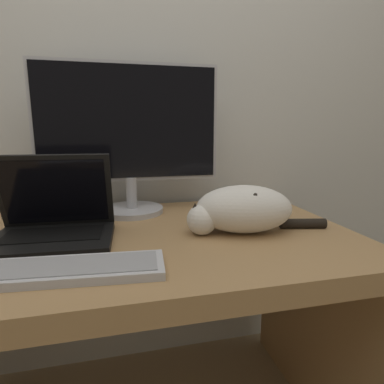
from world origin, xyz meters
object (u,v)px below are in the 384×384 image
object	(u,v)px
monitor	(129,135)
cat	(242,209)
laptop	(53,224)
external_keyboard	(75,269)

from	to	relation	value
monitor	cat	xyz separation A→B (m)	(0.32, -0.32, -0.22)
monitor	laptop	distance (m)	0.43
laptop	cat	size ratio (longest dim) A/B	0.75
laptop	monitor	bearing A→B (deg)	50.82
monitor	external_keyboard	xyz separation A→B (m)	(-0.15, -0.51, -0.29)
cat	external_keyboard	bearing A→B (deg)	-146.37
external_keyboard	cat	size ratio (longest dim) A/B	0.89
cat	monitor	bearing A→B (deg)	147.11
monitor	laptop	world-z (taller)	monitor
external_keyboard	cat	distance (m)	0.52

